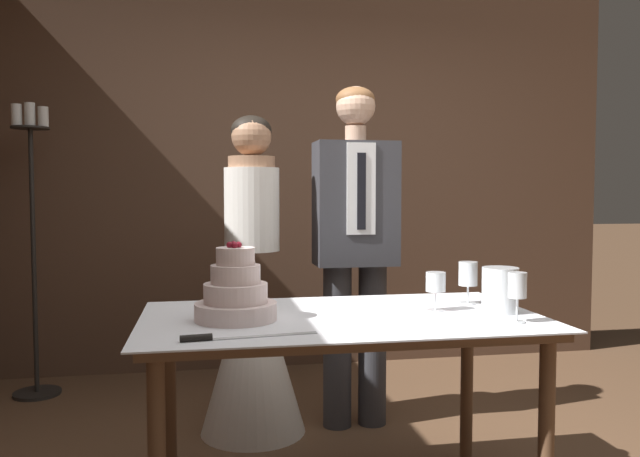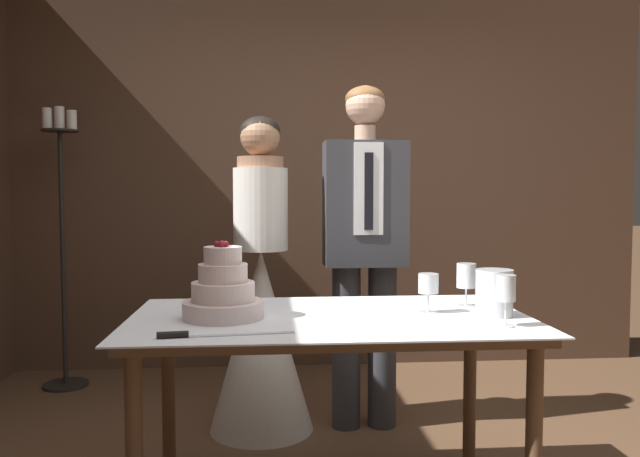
# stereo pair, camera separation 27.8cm
# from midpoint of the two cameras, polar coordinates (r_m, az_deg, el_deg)

# --- Properties ---
(wall_back) EXTENTS (4.57, 0.12, 2.82)m
(wall_back) POSITION_cam_midpoint_polar(r_m,az_deg,el_deg) (4.49, -3.44, 5.48)
(wall_back) COLOR #513828
(wall_back) RESTS_ON ground_plane
(cake_table) EXTENTS (1.50, 0.85, 0.78)m
(cake_table) POSITION_cam_midpoint_polar(r_m,az_deg,el_deg) (2.39, -1.41, -9.93)
(cake_table) COLOR brown
(cake_table) RESTS_ON ground_plane
(tiered_cake) EXTENTS (0.30, 0.30, 0.29)m
(tiered_cake) POSITION_cam_midpoint_polar(r_m,az_deg,el_deg) (2.32, -11.16, -5.94)
(tiered_cake) COLOR beige
(tiered_cake) RESTS_ON cake_table
(cake_knife) EXTENTS (0.44, 0.07, 0.02)m
(cake_knife) POSITION_cam_midpoint_polar(r_m,az_deg,el_deg) (2.04, -12.76, -9.70)
(cake_knife) COLOR silver
(cake_knife) RESTS_ON cake_table
(wine_glass_near) EXTENTS (0.08, 0.08, 0.18)m
(wine_glass_near) POSITION_cam_midpoint_polar(r_m,az_deg,el_deg) (2.65, 10.49, -4.20)
(wine_glass_near) COLOR silver
(wine_glass_near) RESTS_ON cake_table
(wine_glass_middle) EXTENTS (0.07, 0.07, 0.18)m
(wine_glass_middle) POSITION_cam_midpoint_polar(r_m,az_deg,el_deg) (2.30, 14.34, -5.32)
(wine_glass_middle) COLOR silver
(wine_glass_middle) RESTS_ON cake_table
(wine_glass_far) EXTENTS (0.08, 0.08, 0.15)m
(wine_glass_far) POSITION_cam_midpoint_polar(r_m,az_deg,el_deg) (2.47, 7.39, -5.08)
(wine_glass_far) COLOR silver
(wine_glass_far) RESTS_ON cake_table
(hurricane_candle) EXTENTS (0.14, 0.14, 0.18)m
(hurricane_candle) POSITION_cam_midpoint_polar(r_m,az_deg,el_deg) (2.48, 13.10, -5.61)
(hurricane_candle) COLOR silver
(hurricane_candle) RESTS_ON cake_table
(bride) EXTENTS (0.54, 0.54, 1.63)m
(bride) POSITION_cam_midpoint_polar(r_m,az_deg,el_deg) (3.26, -8.64, -8.06)
(bride) COLOR white
(bride) RESTS_ON ground_plane
(groom) EXTENTS (0.42, 0.25, 1.79)m
(groom) POSITION_cam_midpoint_polar(r_m,az_deg,el_deg) (3.27, 0.82, -0.82)
(groom) COLOR #38383D
(groom) RESTS_ON ground_plane
(candle_stand) EXTENTS (0.28, 0.28, 1.78)m
(candle_stand) POSITION_cam_midpoint_polar(r_m,az_deg,el_deg) (4.21, -26.50, -1.47)
(candle_stand) COLOR black
(candle_stand) RESTS_ON ground_plane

